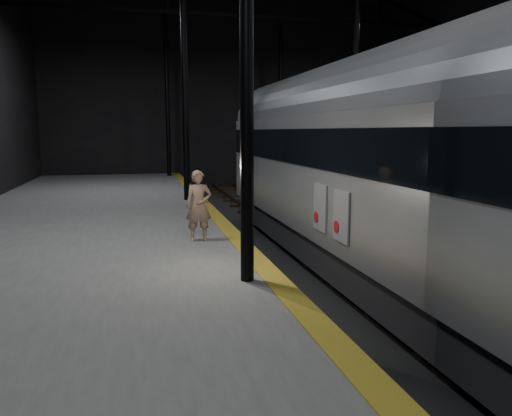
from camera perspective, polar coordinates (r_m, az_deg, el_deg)
name	(u,v)px	position (r m, az deg, el deg)	size (l,w,h in m)	color
ground	(344,265)	(15.03, 10.01, -6.43)	(44.00, 44.00, 0.00)	black
platform_left	(75,264)	(13.82, -19.99, -6.04)	(9.00, 43.80, 1.00)	#52524F
tactile_strip	(236,237)	(13.85, -2.34, -3.33)	(0.50, 43.80, 0.01)	olive
track	(344,263)	(15.01, 10.02, -6.18)	(2.40, 43.00, 0.24)	#3F3328
train	(386,161)	(12.44, 14.66, 5.22)	(3.21, 21.44, 5.73)	#989BA0
woman	(199,206)	(13.34, -6.56, 0.26)	(0.69, 0.45, 1.89)	#96755C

